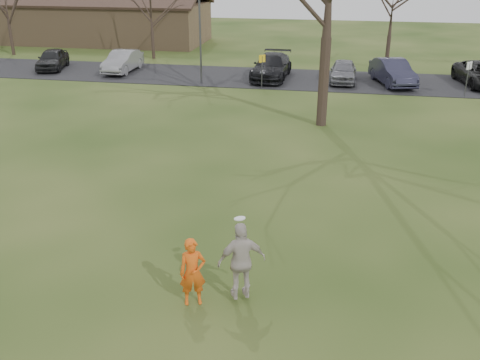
% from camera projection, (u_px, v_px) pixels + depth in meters
% --- Properties ---
extents(ground, '(120.00, 120.00, 0.00)m').
position_uv_depth(ground, '(210.00, 300.00, 12.97)').
color(ground, '#1E380F').
rests_on(ground, ground).
extents(parking_strip, '(62.00, 6.50, 0.04)m').
position_uv_depth(parking_strip, '(298.00, 79.00, 35.56)').
color(parking_strip, black).
rests_on(parking_strip, ground).
extents(player_defender, '(0.73, 0.60, 1.72)m').
position_uv_depth(player_defender, '(193.00, 272.00, 12.53)').
color(player_defender, '#E95813').
rests_on(player_defender, ground).
extents(car_0, '(2.65, 4.47, 1.43)m').
position_uv_depth(car_0, '(52.00, 59.00, 38.29)').
color(car_0, black).
rests_on(car_0, parking_strip).
extents(car_1, '(1.56, 4.46, 1.47)m').
position_uv_depth(car_1, '(123.00, 61.00, 37.40)').
color(car_1, gray).
rests_on(car_1, parking_strip).
extents(car_3, '(2.42, 5.50, 1.57)m').
position_uv_depth(car_3, '(272.00, 67.00, 35.40)').
color(car_3, black).
rests_on(car_3, parking_strip).
extents(car_4, '(1.70, 4.11, 1.39)m').
position_uv_depth(car_4, '(343.00, 71.00, 34.48)').
color(car_4, slate).
rests_on(car_4, parking_strip).
extents(car_5, '(2.93, 5.03, 1.57)m').
position_uv_depth(car_5, '(393.00, 72.00, 33.81)').
color(car_5, '#29293E').
rests_on(car_5, parking_strip).
extents(catching_play, '(1.26, 0.93, 2.03)m').
position_uv_depth(catching_play, '(242.00, 261.00, 12.50)').
color(catching_play, '#BFB4AB').
rests_on(catching_play, ground).
extents(building, '(20.60, 8.50, 5.14)m').
position_uv_depth(building, '(98.00, 21.00, 49.94)').
color(building, '#8C6D4C').
rests_on(building, ground).
extents(lamp_post, '(0.34, 0.34, 6.27)m').
position_uv_depth(lamp_post, '(200.00, 20.00, 32.76)').
color(lamp_post, '#47474C').
rests_on(lamp_post, ground).
extents(sign_yellow, '(0.35, 0.35, 2.08)m').
position_uv_depth(sign_yellow, '(262.00, 65.00, 32.62)').
color(sign_yellow, '#47474C').
rests_on(sign_yellow, ground).
extents(sign_white, '(0.35, 0.35, 2.08)m').
position_uv_depth(sign_white, '(468.00, 73.00, 30.59)').
color(sign_white, '#47474C').
rests_on(sign_white, ground).
extents(small_tree_row, '(55.00, 5.90, 8.50)m').
position_uv_depth(small_tree_row, '(368.00, 12.00, 37.86)').
color(small_tree_row, '#352821').
rests_on(small_tree_row, ground).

